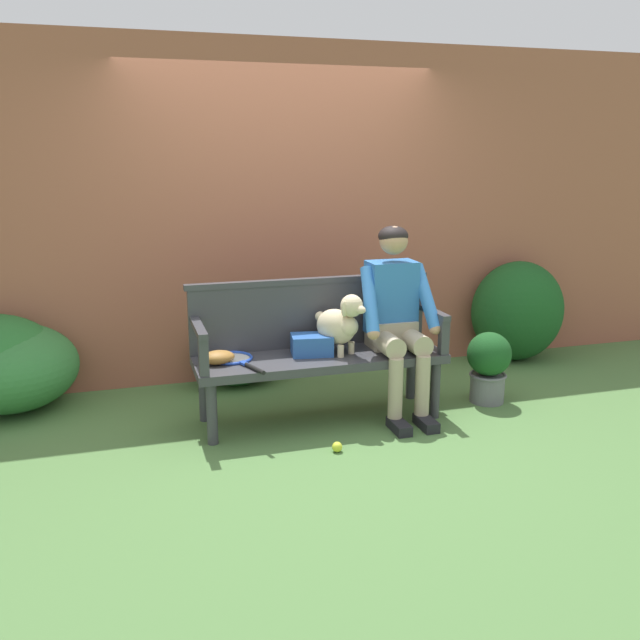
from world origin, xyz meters
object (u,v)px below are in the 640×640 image
at_px(person_seated, 396,313).
at_px(sports_bag, 312,345).
at_px(potted_plant, 489,364).
at_px(tennis_racket, 233,359).
at_px(tennis_ball, 337,447).
at_px(dog_on_bench, 340,323).
at_px(garden_bench, 320,363).
at_px(baseball_glove, 218,357).

bearing_deg(person_seated, sports_bag, 175.46).
height_order(person_seated, potted_plant, person_seated).
xyz_separation_m(tennis_racket, sports_bag, (0.55, -0.02, 0.06)).
height_order(person_seated, tennis_ball, person_seated).
distance_m(person_seated, dog_on_bench, 0.41).
distance_m(sports_bag, potted_plant, 1.38).
distance_m(garden_bench, potted_plant, 1.31).
bearing_deg(person_seated, tennis_racket, 176.61).
relative_size(baseball_glove, tennis_ball, 3.33).
relative_size(dog_on_bench, potted_plant, 0.81).
xyz_separation_m(person_seated, dog_on_bench, (-0.41, 0.01, -0.05)).
bearing_deg(tennis_ball, potted_plant, 21.02).
xyz_separation_m(garden_bench, person_seated, (0.55, -0.02, 0.33)).
xyz_separation_m(garden_bench, tennis_ball, (-0.05, -0.56, -0.38)).
bearing_deg(sports_bag, baseball_glove, -177.60).
bearing_deg(baseball_glove, tennis_ball, -45.10).
bearing_deg(person_seated, dog_on_bench, 178.73).
bearing_deg(baseball_glove, person_seated, -5.48).
distance_m(dog_on_bench, baseball_glove, 0.86).
bearing_deg(tennis_ball, tennis_racket, 131.88).
bearing_deg(potted_plant, tennis_racket, 177.54).
bearing_deg(garden_bench, baseball_glove, 179.84).
bearing_deg(dog_on_bench, sports_bag, 168.63).
bearing_deg(person_seated, tennis_ball, -138.29).
bearing_deg(potted_plant, baseball_glove, 179.03).
bearing_deg(tennis_racket, sports_bag, -2.13).
distance_m(person_seated, sports_bag, 0.63).
relative_size(tennis_racket, tennis_ball, 8.80).
xyz_separation_m(garden_bench, baseball_glove, (-0.71, 0.00, 0.11)).
relative_size(person_seated, tennis_ball, 20.34).
xyz_separation_m(person_seated, tennis_racket, (-1.15, 0.07, -0.26)).
height_order(person_seated, sports_bag, person_seated).
distance_m(tennis_racket, tennis_ball, 0.93).
relative_size(person_seated, baseball_glove, 6.10).
xyz_separation_m(person_seated, baseball_glove, (-1.26, 0.02, -0.22)).
relative_size(garden_bench, tennis_racket, 2.99).
xyz_separation_m(tennis_racket, potted_plant, (1.91, -0.08, -0.19)).
distance_m(sports_bag, tennis_ball, 0.78).
xyz_separation_m(dog_on_bench, sports_bag, (-0.19, 0.04, -0.15)).
distance_m(garden_bench, baseball_glove, 0.71).
height_order(garden_bench, baseball_glove, baseball_glove).
xyz_separation_m(tennis_racket, baseball_glove, (-0.11, -0.05, 0.04)).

